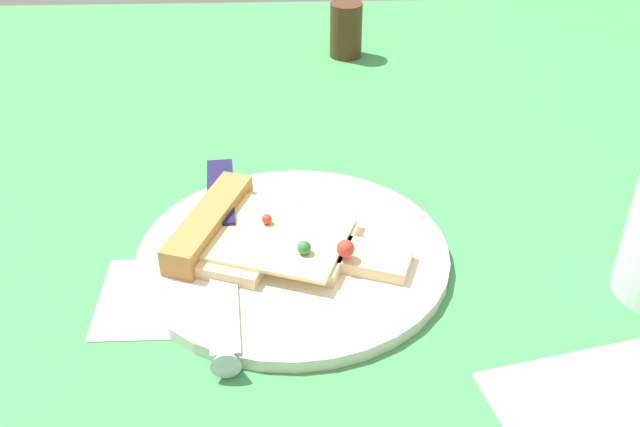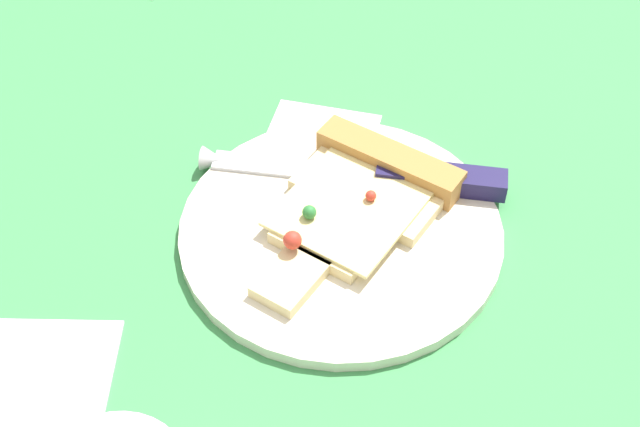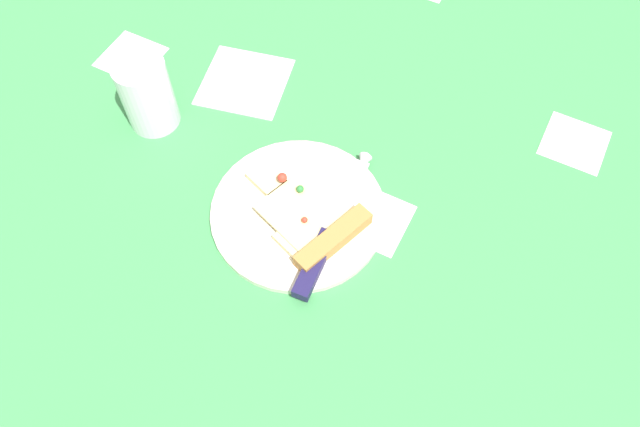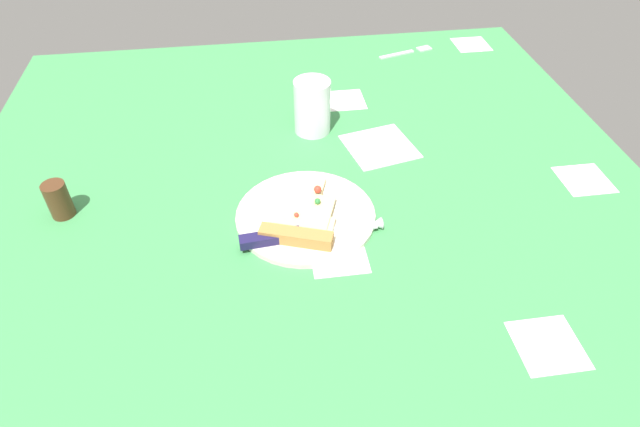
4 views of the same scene
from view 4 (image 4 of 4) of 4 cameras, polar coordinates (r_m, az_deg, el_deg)
The scene contains 8 objects.
ground_plane at distance 100.41cm, azimuth -1.25°, elevation 2.24°, with size 128.84×128.84×3.00cm.
plate at distance 92.56cm, azimuth -1.54°, elevation -0.22°, with size 24.12×24.12×1.00cm, color silver.
pizza_slice at distance 89.84cm, azimuth -1.90°, elevation -0.69°, with size 14.13×19.01×2.64cm.
knife at distance 87.58cm, azimuth -2.38°, elevation -2.24°, with size 24.09×4.11×2.45cm.
drinking_glass at distance 111.94cm, azimuth -0.83°, elevation 11.32°, with size 7.54×7.54×11.32cm, color white.
pepper_shaker at distance 101.75cm, azimuth -26.11°, elevation 1.32°, with size 3.96×3.96×6.61cm, color #4C2D19.
fork at distance 149.20cm, azimuth 9.40°, elevation 16.70°, with size 15.18×6.10×0.80cm.
napkin at distance 110.27cm, azimuth 6.39°, elevation 7.16°, with size 13.00×13.00×0.40cm, color white.
Camera 4 is at (8.85, 76.87, 62.47)cm, focal length 30.02 mm.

